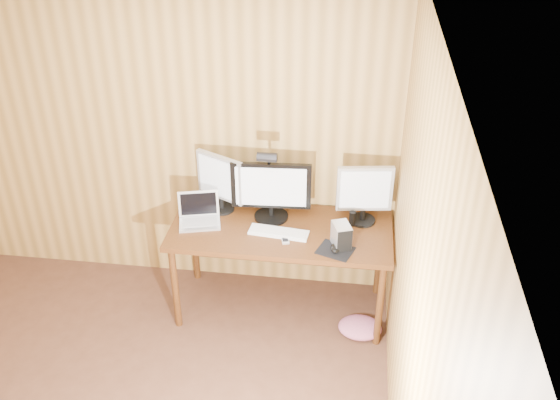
% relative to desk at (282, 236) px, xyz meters
% --- Properties ---
extents(room_shell, '(4.00, 4.00, 4.00)m').
position_rel_desk_xyz_m(room_shell, '(-0.93, -1.70, 0.62)').
color(room_shell, '#4E2D1E').
rests_on(room_shell, ground).
extents(desk, '(1.60, 0.70, 0.75)m').
position_rel_desk_xyz_m(desk, '(0.00, 0.00, 0.00)').
color(desk, '#48250F').
rests_on(desk, floor).
extents(monitor_center, '(0.58, 0.25, 0.45)m').
position_rel_desk_xyz_m(monitor_center, '(-0.09, 0.06, 0.36)').
color(monitor_center, black).
rests_on(monitor_center, desk).
extents(monitor_left, '(0.38, 0.21, 0.45)m').
position_rel_desk_xyz_m(monitor_left, '(-0.48, 0.12, 0.37)').
color(monitor_left, black).
rests_on(monitor_left, desk).
extents(monitor_right, '(0.40, 0.19, 0.45)m').
position_rel_desk_xyz_m(monitor_right, '(0.58, 0.10, 0.37)').
color(monitor_right, black).
rests_on(monitor_right, desk).
extents(laptop, '(0.34, 0.29, 0.21)m').
position_rel_desk_xyz_m(laptop, '(-0.61, -0.05, 0.17)').
color(laptop, silver).
rests_on(laptop, desk).
extents(keyboard, '(0.44, 0.17, 0.02)m').
position_rel_desk_xyz_m(keyboard, '(-0.01, -0.14, 0.13)').
color(keyboard, white).
rests_on(keyboard, desk).
extents(mousepad, '(0.29, 0.26, 0.00)m').
position_rel_desk_xyz_m(mousepad, '(0.41, -0.29, 0.12)').
color(mousepad, black).
rests_on(mousepad, desk).
extents(mouse, '(0.11, 0.13, 0.04)m').
position_rel_desk_xyz_m(mouse, '(0.41, -0.29, 0.14)').
color(mouse, black).
rests_on(mouse, mousepad).
extents(hard_drive, '(0.15, 0.19, 0.17)m').
position_rel_desk_xyz_m(hard_drive, '(0.44, -0.24, 0.21)').
color(hard_drive, silver).
rests_on(hard_drive, desk).
extents(phone, '(0.07, 0.11, 0.01)m').
position_rel_desk_xyz_m(phone, '(0.05, -0.22, 0.13)').
color(phone, silver).
rests_on(phone, desk).
extents(speaker, '(0.05, 0.05, 0.11)m').
position_rel_desk_xyz_m(speaker, '(0.51, 0.04, 0.18)').
color(speaker, black).
rests_on(speaker, desk).
extents(desk_lamp, '(0.14, 0.20, 0.61)m').
position_rel_desk_xyz_m(desk_lamp, '(-0.10, 0.05, 0.50)').
color(desk_lamp, black).
rests_on(desk_lamp, desk).
extents(fabric_pile, '(0.37, 0.33, 0.10)m').
position_rel_desk_xyz_m(fabric_pile, '(0.62, -0.28, -0.58)').
color(fabric_pile, '#B55774').
rests_on(fabric_pile, floor).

